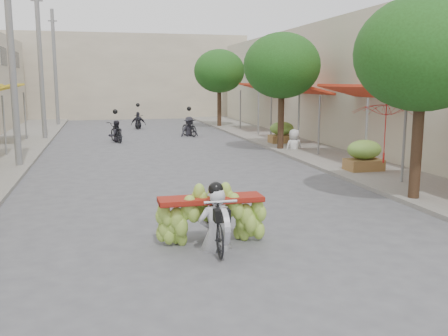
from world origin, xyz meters
TOP-DOWN VIEW (x-y plane):
  - ground at (0.00, 0.00)m, footprint 120.00×120.00m
  - sidewalk_right at (7.00, 15.00)m, footprint 4.00×60.00m
  - shophouse_row_right at (11.99, 14.00)m, footprint 9.77×40.00m
  - far_building at (0.00, 38.00)m, footprint 20.00×6.00m
  - utility_pole_mid at (-5.40, 12.00)m, footprint 0.60×0.24m
  - utility_pole_far at (-5.40, 21.00)m, footprint 0.60×0.24m
  - utility_pole_back at (-5.40, 30.00)m, footprint 0.60×0.24m
  - street_tree_near at (5.40, 4.00)m, footprint 3.40×3.40m
  - street_tree_mid at (5.40, 14.00)m, footprint 3.40×3.40m
  - street_tree_far at (5.40, 26.00)m, footprint 3.40×3.40m
  - produce_crate_mid at (6.20, 8.00)m, footprint 1.20×0.88m
  - produce_crate_far at (6.20, 16.00)m, footprint 1.20×0.88m
  - banana_motorbike at (-0.46, 1.74)m, footprint 2.20×1.91m
  - market_umbrella at (5.83, 6.18)m, footprint 2.62×2.62m
  - pedestrian at (5.98, 13.80)m, footprint 0.94×0.64m
  - bg_motorbike_a at (-1.72, 19.20)m, footprint 1.09×1.90m
  - bg_motorbike_b at (2.45, 21.02)m, footprint 1.18×1.81m
  - bg_motorbike_c at (-0.04, 26.37)m, footprint 1.04×1.62m

SIDE VIEW (x-z plane):
  - ground at x=0.00m, z-range 0.00..0.00m
  - sidewalk_right at x=7.00m, z-range 0.00..0.12m
  - produce_crate_mid at x=6.20m, z-range 0.13..1.29m
  - produce_crate_far at x=6.20m, z-range 0.13..1.29m
  - bg_motorbike_a at x=-1.72m, z-range -0.25..1.70m
  - banana_motorbike at x=-0.46m, z-range -0.38..1.83m
  - bg_motorbike_c at x=-0.04m, z-range -0.17..1.78m
  - bg_motorbike_b at x=2.45m, z-range -0.14..1.81m
  - pedestrian at x=5.98m, z-range 0.12..1.88m
  - market_umbrella at x=5.83m, z-range 1.60..3.48m
  - shophouse_row_right at x=11.99m, z-range 0.00..6.00m
  - far_building at x=0.00m, z-range 0.00..7.00m
  - street_tree_near at x=5.40m, z-range 1.16..6.41m
  - street_tree_mid at x=5.40m, z-range 1.16..6.41m
  - street_tree_far at x=5.40m, z-range 1.16..6.41m
  - utility_pole_mid at x=-5.40m, z-range 0.03..8.03m
  - utility_pole_far at x=-5.40m, z-range 0.03..8.03m
  - utility_pole_back at x=-5.40m, z-range 0.03..8.03m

